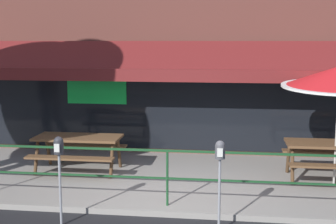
# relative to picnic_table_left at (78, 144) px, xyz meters

# --- Properties ---
(ground_plane) EXTENTS (120.00, 120.00, 0.00)m
(ground_plane) POSITION_rel_picnic_table_left_xyz_m (2.14, -2.10, -0.71)
(ground_plane) COLOR black
(patio_deck) EXTENTS (15.00, 4.00, 0.10)m
(patio_deck) POSITION_rel_picnic_table_left_xyz_m (2.14, -0.10, -0.66)
(patio_deck) COLOR gray
(patio_deck) RESTS_ON ground
(patio_railing) EXTENTS (13.84, 0.04, 0.97)m
(patio_railing) POSITION_rel_picnic_table_left_xyz_m (2.14, -1.80, 0.09)
(patio_railing) COLOR #194723
(patio_railing) RESTS_ON patio_deck
(picnic_table_left) EXTENTS (1.80, 1.42, 0.76)m
(picnic_table_left) POSITION_rel_picnic_table_left_xyz_m (0.00, 0.00, 0.00)
(picnic_table_left) COLOR brown
(picnic_table_left) RESTS_ON patio_deck
(picnic_table_centre) EXTENTS (1.80, 1.42, 0.76)m
(picnic_table_centre) POSITION_rel_picnic_table_left_xyz_m (5.19, 0.05, 0.00)
(picnic_table_centre) COLOR brown
(picnic_table_centre) RESTS_ON patio_deck
(parking_meter_near) EXTENTS (0.15, 0.16, 1.42)m
(parking_meter_near) POSITION_rel_picnic_table_left_xyz_m (0.57, -2.62, 0.44)
(parking_meter_near) COLOR gray
(parking_meter_near) RESTS_ON ground
(parking_meter_far) EXTENTS (0.15, 0.16, 1.42)m
(parking_meter_far) POSITION_rel_picnic_table_left_xyz_m (3.02, -2.60, 0.44)
(parking_meter_far) COLOR gray
(parking_meter_far) RESTS_ON ground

